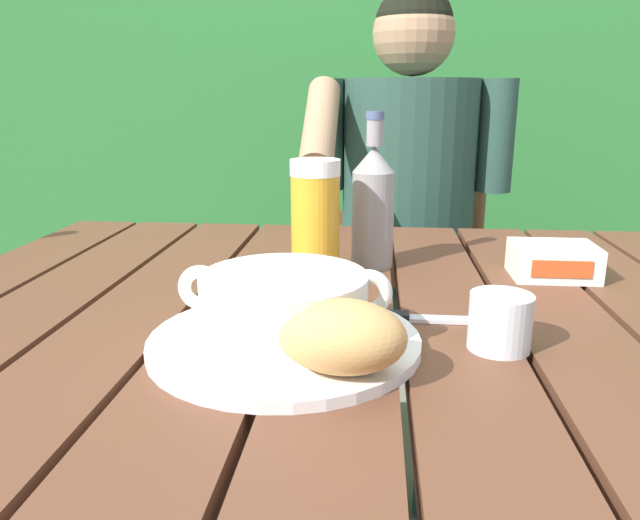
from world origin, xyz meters
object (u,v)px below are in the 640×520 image
(water_glass_small, at_px, (500,322))
(butter_tub, at_px, (553,261))
(soup_bowl, at_px, (284,304))
(beer_glass, at_px, (315,220))
(table_knife, at_px, (406,318))
(person_eating, at_px, (407,209))
(beer_bottle, at_px, (373,204))
(bread_roll, at_px, (342,336))
(serving_plate, at_px, (285,341))
(chair_near_diner, at_px, (401,281))

(water_glass_small, relative_size, butter_tub, 0.56)
(soup_bowl, bearing_deg, butter_tub, 39.09)
(soup_bowl, height_order, beer_glass, beer_glass)
(table_knife, bearing_deg, butter_tub, 42.10)
(person_eating, xyz_separation_m, beer_glass, (-0.16, -0.61, 0.09))
(soup_bowl, distance_m, beer_bottle, 0.34)
(beer_bottle, bearing_deg, bread_roll, -93.54)
(serving_plate, distance_m, water_glass_small, 0.23)
(person_eating, distance_m, butter_tub, 0.60)
(chair_near_diner, height_order, bread_roll, chair_near_diner)
(person_eating, relative_size, beer_glass, 7.09)
(table_knife, bearing_deg, bread_roll, -112.55)
(soup_bowl, xyz_separation_m, butter_tub, (0.36, 0.29, -0.02))
(water_glass_small, bearing_deg, serving_plate, -175.96)
(chair_near_diner, bearing_deg, beer_bottle, -96.51)
(chair_near_diner, bearing_deg, table_knife, -92.34)
(serving_plate, xyz_separation_m, table_knife, (0.13, 0.09, -0.00))
(butter_tub, bearing_deg, chair_near_diner, 103.52)
(person_eating, xyz_separation_m, bread_roll, (-0.11, -0.94, 0.05))
(water_glass_small, bearing_deg, beer_bottle, 113.86)
(chair_near_diner, height_order, butter_tub, chair_near_diner)
(chair_near_diner, relative_size, soup_bowl, 4.14)
(soup_bowl, distance_m, beer_glass, 0.25)
(chair_near_diner, height_order, serving_plate, chair_near_diner)
(beer_glass, xyz_separation_m, butter_tub, (0.35, 0.04, -0.06))
(serving_plate, height_order, beer_bottle, beer_bottle)
(person_eating, xyz_separation_m, butter_tub, (0.19, -0.57, 0.03))
(water_glass_small, bearing_deg, bread_roll, -150.32)
(serving_plate, xyz_separation_m, butter_tub, (0.36, 0.29, 0.02))
(beer_bottle, relative_size, butter_tub, 1.99)
(chair_near_diner, relative_size, bread_roll, 7.10)
(beer_bottle, xyz_separation_m, table_knife, (0.04, -0.24, -0.09))
(serving_plate, height_order, water_glass_small, water_glass_small)
(serving_plate, distance_m, beer_bottle, 0.35)
(chair_near_diner, distance_m, soup_bowl, 1.11)
(water_glass_small, height_order, butter_tub, water_glass_small)
(soup_bowl, xyz_separation_m, water_glass_small, (0.23, 0.02, -0.02))
(bread_roll, distance_m, table_knife, 0.18)
(butter_tub, bearing_deg, beer_bottle, 172.16)
(chair_near_diner, height_order, water_glass_small, chair_near_diner)
(soup_bowl, xyz_separation_m, bread_roll, (0.07, -0.08, -0.00))
(serving_plate, xyz_separation_m, water_glass_small, (0.23, 0.02, 0.02))
(serving_plate, relative_size, butter_tub, 2.44)
(person_eating, height_order, serving_plate, person_eating)
(serving_plate, xyz_separation_m, soup_bowl, (-0.00, 0.00, 0.04))
(bread_roll, bearing_deg, person_eating, 83.58)
(beer_glass, relative_size, water_glass_small, 2.62)
(beer_bottle, bearing_deg, table_knife, -79.64)
(serving_plate, bearing_deg, person_eating, 78.74)
(serving_plate, distance_m, butter_tub, 0.46)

